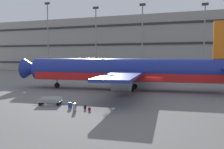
# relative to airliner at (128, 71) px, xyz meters

# --- Properties ---
(ground_plane) EXTENTS (600.00, 600.00, 0.00)m
(ground_plane) POSITION_rel_airliner_xyz_m (4.45, -0.49, -3.16)
(ground_plane) COLOR slate
(terminal_structure) EXTENTS (145.09, 20.91, 18.99)m
(terminal_structure) POSITION_rel_airliner_xyz_m (4.45, 49.42, 6.33)
(terminal_structure) COLOR gray
(terminal_structure) RESTS_ON ground_plane
(airliner) EXTENTS (38.84, 31.45, 10.92)m
(airliner) POSITION_rel_airliner_xyz_m (0.00, 0.00, 0.00)
(airliner) COLOR navy
(airliner) RESTS_ON ground_plane
(light_mast_far_left) EXTENTS (1.80, 0.50, 24.13)m
(light_mast_far_left) POSITION_rel_airliner_xyz_m (-39.44, 34.41, 10.62)
(light_mast_far_left) COLOR gray
(light_mast_far_left) RESTS_ON ground_plane
(light_mast_left) EXTENTS (1.80, 0.50, 21.42)m
(light_mast_left) POSITION_rel_airliner_xyz_m (-21.07, 34.41, 9.23)
(light_mast_left) COLOR gray
(light_mast_left) RESTS_ON ground_plane
(light_mast_center_left) EXTENTS (1.80, 0.50, 21.32)m
(light_mast_center_left) POSITION_rel_airliner_xyz_m (-5.73, 34.41, 9.18)
(light_mast_center_left) COLOR gray
(light_mast_center_left) RESTS_ON ground_plane
(light_mast_center_right) EXTENTS (1.80, 0.50, 20.22)m
(light_mast_center_right) POSITION_rel_airliner_xyz_m (11.85, 34.41, 8.61)
(light_mast_center_right) COLOR gray
(light_mast_center_right) RESTS_ON ground_plane
(suitcase_small) EXTENTS (0.29, 0.46, 0.95)m
(suitcase_small) POSITION_rel_airliner_xyz_m (-0.76, -16.72, -2.72)
(suitcase_small) COLOR gray
(suitcase_small) RESTS_ON ground_plane
(suitcase_scuffed) EXTENTS (0.43, 0.33, 0.76)m
(suitcase_scuffed) POSITION_rel_airliner_xyz_m (-1.89, -15.67, -2.81)
(suitcase_scuffed) COLOR navy
(suitcase_scuffed) RESTS_ON ground_plane
(backpack_teal) EXTENTS (0.38, 0.40, 0.46)m
(backpack_teal) POSITION_rel_airliner_xyz_m (0.64, -16.13, -2.97)
(backpack_teal) COLOR maroon
(backpack_teal) RESTS_ON ground_plane
(backpack_black) EXTENTS (0.36, 0.32, 0.54)m
(backpack_black) POSITION_rel_airliner_xyz_m (-1.98, -14.30, -2.93)
(backpack_black) COLOR gray
(backpack_black) RESTS_ON ground_plane
(backpack_laid_flat) EXTENTS (0.37, 0.30, 0.53)m
(backpack_laid_flat) POSITION_rel_airliner_xyz_m (-0.15, -15.59, -2.93)
(backpack_laid_flat) COLOR black
(backpack_laid_flat) RESTS_ON ground_plane
(baggage_cart) EXTENTS (3.34, 2.10, 0.82)m
(baggage_cart) POSITION_rel_airliner_xyz_m (-5.07, -14.76, -2.74)
(baggage_cart) COLOR gray
(baggage_cart) RESTS_ON ground_plane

